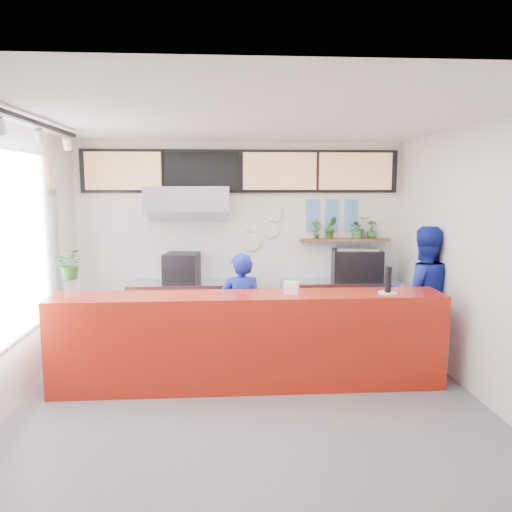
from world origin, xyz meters
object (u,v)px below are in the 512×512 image
(espresso_machine, at_px, (357,265))
(staff_right, at_px, (423,295))
(service_counter, at_px, (249,341))
(staff_center, at_px, (241,311))
(panini_oven, at_px, (182,268))
(pepper_mill, at_px, (388,280))

(espresso_machine, relative_size, staff_right, 0.40)
(service_counter, height_order, staff_center, staff_center)
(panini_oven, height_order, staff_right, staff_right)
(staff_right, height_order, pepper_mill, staff_right)
(staff_right, distance_m, pepper_mill, 1.08)
(staff_right, bearing_deg, panini_oven, -13.42)
(panini_oven, height_order, pepper_mill, pepper_mill)
(espresso_machine, height_order, pepper_mill, pepper_mill)
(panini_oven, xyz_separation_m, pepper_mill, (2.51, -1.87, 0.14))
(service_counter, distance_m, panini_oven, 2.10)
(espresso_machine, xyz_separation_m, pepper_mill, (-0.15, -1.87, 0.13))
(service_counter, xyz_separation_m, staff_right, (2.32, 0.65, 0.36))
(panini_oven, bearing_deg, staff_right, -11.71)
(panini_oven, xyz_separation_m, staff_right, (3.23, -1.15, -0.21))
(panini_oven, distance_m, espresso_machine, 2.65)
(pepper_mill, bearing_deg, staff_right, 44.93)
(service_counter, relative_size, pepper_mill, 15.11)
(espresso_machine, relative_size, pepper_mill, 2.45)
(panini_oven, distance_m, staff_center, 1.53)
(service_counter, height_order, staff_right, staff_right)
(panini_oven, bearing_deg, pepper_mill, -28.78)
(panini_oven, height_order, espresso_machine, espresso_machine)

